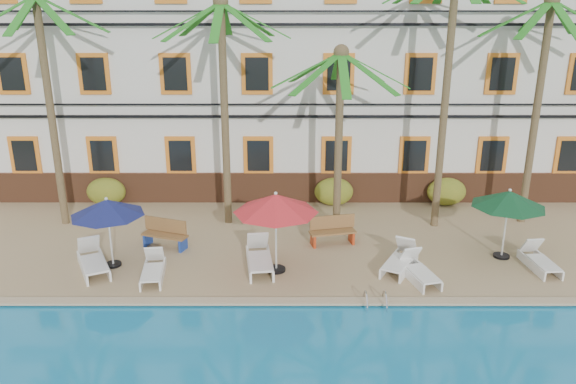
{
  "coord_description": "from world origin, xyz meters",
  "views": [
    {
      "loc": [
        -0.35,
        -13.95,
        7.72
      ],
      "look_at": [
        -0.36,
        3.0,
        2.0
      ],
      "focal_mm": 35.0,
      "sensor_mm": 36.0,
      "label": 1
    }
  ],
  "objects_px": {
    "palm_a": "(46,78)",
    "bench_right": "(332,230)",
    "lounger_e": "(418,271)",
    "palm_c": "(340,111)",
    "bench_left": "(166,233)",
    "pool_ladder": "(375,304)",
    "palm_b": "(224,81)",
    "lounger_d": "(400,260)",
    "lounger_c": "(259,258)",
    "lounger_f": "(539,260)",
    "lounger_a": "(93,261)",
    "umbrella_red": "(276,204)",
    "umbrella_green": "(509,199)",
    "palm_e": "(541,80)",
    "palm_d": "(448,63)",
    "lounger_b": "(153,269)",
    "umbrella_blue": "(107,208)"
  },
  "relations": [
    {
      "from": "palm_a",
      "to": "bench_right",
      "type": "distance_m",
      "value": 10.64
    },
    {
      "from": "lounger_e",
      "to": "palm_c",
      "type": "bearing_deg",
      "value": 118.02
    },
    {
      "from": "palm_c",
      "to": "lounger_e",
      "type": "xyz_separation_m",
      "value": [
        2.02,
        -3.8,
        -3.86
      ]
    },
    {
      "from": "bench_left",
      "to": "pool_ladder",
      "type": "distance_m",
      "value": 7.21
    },
    {
      "from": "palm_b",
      "to": "lounger_e",
      "type": "xyz_separation_m",
      "value": [
        5.84,
        -4.36,
        -4.75
      ]
    },
    {
      "from": "palm_b",
      "to": "lounger_d",
      "type": "height_order",
      "value": "palm_b"
    },
    {
      "from": "lounger_c",
      "to": "palm_c",
      "type": "bearing_deg",
      "value": 50.4
    },
    {
      "from": "bench_right",
      "to": "lounger_d",
      "type": "bearing_deg",
      "value": -44.46
    },
    {
      "from": "lounger_d",
      "to": "lounger_f",
      "type": "height_order",
      "value": "lounger_d"
    },
    {
      "from": "lounger_a",
      "to": "palm_c",
      "type": "bearing_deg",
      "value": 23.6
    },
    {
      "from": "umbrella_red",
      "to": "pool_ladder",
      "type": "height_order",
      "value": "umbrella_red"
    },
    {
      "from": "palm_a",
      "to": "umbrella_green",
      "type": "bearing_deg",
      "value": -11.0
    },
    {
      "from": "lounger_a",
      "to": "pool_ladder",
      "type": "height_order",
      "value": "lounger_a"
    },
    {
      "from": "palm_e",
      "to": "palm_c",
      "type": "bearing_deg",
      "value": -174.36
    },
    {
      "from": "lounger_c",
      "to": "lounger_e",
      "type": "xyz_separation_m",
      "value": [
        4.55,
        -0.73,
        -0.04
      ]
    },
    {
      "from": "lounger_a",
      "to": "lounger_c",
      "type": "distance_m",
      "value": 4.89
    },
    {
      "from": "lounger_d",
      "to": "palm_a",
      "type": "bearing_deg",
      "value": 162.13
    },
    {
      "from": "umbrella_red",
      "to": "lounger_e",
      "type": "distance_m",
      "value": 4.47
    },
    {
      "from": "lounger_f",
      "to": "palm_d",
      "type": "bearing_deg",
      "value": 123.75
    },
    {
      "from": "lounger_b",
      "to": "lounger_f",
      "type": "xyz_separation_m",
      "value": [
        11.31,
        0.6,
        0.0
      ]
    },
    {
      "from": "palm_d",
      "to": "pool_ladder",
      "type": "distance_m",
      "value": 8.39
    },
    {
      "from": "palm_d",
      "to": "bench_right",
      "type": "relative_size",
      "value": 5.64
    },
    {
      "from": "palm_c",
      "to": "bench_right",
      "type": "bearing_deg",
      "value": -101.01
    },
    {
      "from": "umbrella_green",
      "to": "lounger_a",
      "type": "relative_size",
      "value": 1.11
    },
    {
      "from": "umbrella_red",
      "to": "lounger_e",
      "type": "xyz_separation_m",
      "value": [
        4.05,
        -0.52,
        -1.83
      ]
    },
    {
      "from": "palm_b",
      "to": "lounger_e",
      "type": "height_order",
      "value": "palm_b"
    },
    {
      "from": "palm_b",
      "to": "bench_right",
      "type": "bearing_deg",
      "value": -27.64
    },
    {
      "from": "palm_e",
      "to": "lounger_f",
      "type": "relative_size",
      "value": 4.6
    },
    {
      "from": "palm_b",
      "to": "umbrella_green",
      "type": "height_order",
      "value": "palm_b"
    },
    {
      "from": "umbrella_blue",
      "to": "lounger_c",
      "type": "height_order",
      "value": "umbrella_blue"
    },
    {
      "from": "palm_e",
      "to": "umbrella_green",
      "type": "relative_size",
      "value": 3.5
    },
    {
      "from": "lounger_f",
      "to": "bench_right",
      "type": "relative_size",
      "value": 1.09
    },
    {
      "from": "bench_right",
      "to": "bench_left",
      "type": "bearing_deg",
      "value": -177.19
    },
    {
      "from": "bench_right",
      "to": "lounger_c",
      "type": "bearing_deg",
      "value": -142.31
    },
    {
      "from": "palm_c",
      "to": "palm_e",
      "type": "xyz_separation_m",
      "value": [
        6.73,
        0.66,
        0.92
      ]
    },
    {
      "from": "palm_e",
      "to": "palm_d",
      "type": "bearing_deg",
      "value": -173.32
    },
    {
      "from": "bench_left",
      "to": "lounger_a",
      "type": "bearing_deg",
      "value": -137.26
    },
    {
      "from": "palm_c",
      "to": "palm_d",
      "type": "height_order",
      "value": "palm_d"
    },
    {
      "from": "umbrella_blue",
      "to": "umbrella_green",
      "type": "distance_m",
      "value": 11.88
    },
    {
      "from": "palm_c",
      "to": "bench_left",
      "type": "xyz_separation_m",
      "value": [
        -5.6,
        -1.56,
        -3.65
      ]
    },
    {
      "from": "bench_left",
      "to": "bench_right",
      "type": "bearing_deg",
      "value": 2.81
    },
    {
      "from": "lounger_b",
      "to": "lounger_d",
      "type": "xyz_separation_m",
      "value": [
        7.17,
        0.56,
        0.02
      ]
    },
    {
      "from": "palm_c",
      "to": "bench_right",
      "type": "relative_size",
      "value": 3.99
    },
    {
      "from": "lounger_d",
      "to": "pool_ladder",
      "type": "bearing_deg",
      "value": -116.31
    },
    {
      "from": "palm_d",
      "to": "lounger_a",
      "type": "height_order",
      "value": "palm_d"
    },
    {
      "from": "umbrella_blue",
      "to": "lounger_b",
      "type": "xyz_separation_m",
      "value": [
        1.39,
        -0.77,
        -1.59
      ]
    },
    {
      "from": "palm_c",
      "to": "bench_left",
      "type": "relative_size",
      "value": 3.98
    },
    {
      "from": "umbrella_blue",
      "to": "pool_ladder",
      "type": "height_order",
      "value": "umbrella_blue"
    },
    {
      "from": "umbrella_red",
      "to": "bench_right",
      "type": "relative_size",
      "value": 1.56
    },
    {
      "from": "palm_d",
      "to": "lounger_e",
      "type": "xyz_separation_m",
      "value": [
        -1.48,
        -4.08,
        -5.36
      ]
    }
  ]
}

